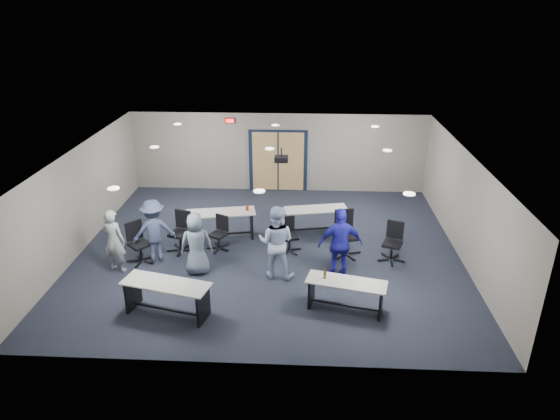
{
  "coord_description": "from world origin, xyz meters",
  "views": [
    {
      "loc": [
        0.9,
        -11.84,
        6.33
      ],
      "look_at": [
        0.31,
        -0.3,
        1.31
      ],
      "focal_mm": 32.0,
      "sensor_mm": 36.0,
      "label": 1
    }
  ],
  "objects_px": {
    "table_back_left": "(221,220)",
    "person_plaid": "(196,244)",
    "chair_back_c": "(289,235)",
    "person_navy": "(340,244)",
    "chair_back_b": "(218,233)",
    "person_gray": "(114,241)",
    "table_front_left": "(167,293)",
    "chair_back_d": "(346,234)",
    "person_back": "(154,231)",
    "table_back_right": "(316,216)",
    "person_lightblue": "(276,242)",
    "table_front_right": "(346,290)",
    "chair_back_a": "(180,232)",
    "chair_loose_right": "(392,243)",
    "chair_loose_left": "(140,243)"
  },
  "relations": [
    {
      "from": "chair_loose_left",
      "to": "person_plaid",
      "type": "height_order",
      "value": "person_plaid"
    },
    {
      "from": "chair_back_b",
      "to": "person_back",
      "type": "distance_m",
      "value": 1.69
    },
    {
      "from": "chair_loose_left",
      "to": "person_lightblue",
      "type": "relative_size",
      "value": 0.58
    },
    {
      "from": "table_front_left",
      "to": "chair_back_a",
      "type": "bearing_deg",
      "value": 112.19
    },
    {
      "from": "table_front_right",
      "to": "person_gray",
      "type": "xyz_separation_m",
      "value": [
        -5.53,
        1.38,
        0.34
      ]
    },
    {
      "from": "chair_loose_right",
      "to": "table_front_right",
      "type": "bearing_deg",
      "value": -100.15
    },
    {
      "from": "table_front_left",
      "to": "person_plaid",
      "type": "xyz_separation_m",
      "value": [
        0.29,
        1.76,
        0.27
      ]
    },
    {
      "from": "chair_back_a",
      "to": "chair_back_b",
      "type": "relative_size",
      "value": 1.18
    },
    {
      "from": "table_front_right",
      "to": "table_back_right",
      "type": "relative_size",
      "value": 0.96
    },
    {
      "from": "table_back_left",
      "to": "table_back_right",
      "type": "distance_m",
      "value": 2.69
    },
    {
      "from": "person_gray",
      "to": "person_back",
      "type": "relative_size",
      "value": 0.99
    },
    {
      "from": "chair_loose_left",
      "to": "person_lightblue",
      "type": "height_order",
      "value": "person_lightblue"
    },
    {
      "from": "chair_back_d",
      "to": "person_lightblue",
      "type": "bearing_deg",
      "value": -161.37
    },
    {
      "from": "chair_back_c",
      "to": "chair_loose_right",
      "type": "bearing_deg",
      "value": -27.35
    },
    {
      "from": "table_back_left",
      "to": "chair_back_d",
      "type": "bearing_deg",
      "value": -25.15
    },
    {
      "from": "chair_loose_right",
      "to": "chair_back_b",
      "type": "bearing_deg",
      "value": -164.14
    },
    {
      "from": "table_back_right",
      "to": "person_lightblue",
      "type": "xyz_separation_m",
      "value": [
        -0.98,
        -2.49,
        0.42
      ]
    },
    {
      "from": "chair_back_c",
      "to": "chair_loose_left",
      "type": "bearing_deg",
      "value": 171.61
    },
    {
      "from": "table_back_left",
      "to": "person_navy",
      "type": "bearing_deg",
      "value": -42.96
    },
    {
      "from": "chair_back_d",
      "to": "person_plaid",
      "type": "distance_m",
      "value": 3.85
    },
    {
      "from": "table_front_right",
      "to": "chair_back_c",
      "type": "bearing_deg",
      "value": 130.26
    },
    {
      "from": "chair_back_c",
      "to": "table_back_left",
      "type": "bearing_deg",
      "value": 139.18
    },
    {
      "from": "table_back_left",
      "to": "chair_back_a",
      "type": "height_order",
      "value": "chair_back_a"
    },
    {
      "from": "person_gray",
      "to": "chair_back_a",
      "type": "bearing_deg",
      "value": -125.62
    },
    {
      "from": "table_back_right",
      "to": "chair_back_b",
      "type": "bearing_deg",
      "value": -166.39
    },
    {
      "from": "person_back",
      "to": "table_back_left",
      "type": "bearing_deg",
      "value": -158.98
    },
    {
      "from": "table_front_left",
      "to": "person_gray",
      "type": "xyz_separation_m",
      "value": [
        -1.73,
        1.75,
        0.3
      ]
    },
    {
      "from": "table_back_left",
      "to": "person_gray",
      "type": "distance_m",
      "value": 3.03
    },
    {
      "from": "chair_back_c",
      "to": "person_plaid",
      "type": "relative_size",
      "value": 0.6
    },
    {
      "from": "person_plaid",
      "to": "person_navy",
      "type": "distance_m",
      "value": 3.46
    },
    {
      "from": "table_front_right",
      "to": "chair_back_b",
      "type": "bearing_deg",
      "value": 154.29
    },
    {
      "from": "table_back_left",
      "to": "person_lightblue",
      "type": "distance_m",
      "value": 2.63
    },
    {
      "from": "table_back_left",
      "to": "person_gray",
      "type": "relative_size",
      "value": 1.22
    },
    {
      "from": "chair_back_c",
      "to": "person_gray",
      "type": "distance_m",
      "value": 4.41
    },
    {
      "from": "table_front_left",
      "to": "chair_back_d",
      "type": "height_order",
      "value": "chair_back_d"
    },
    {
      "from": "chair_back_b",
      "to": "person_navy",
      "type": "relative_size",
      "value": 0.52
    },
    {
      "from": "chair_loose_right",
      "to": "person_plaid",
      "type": "height_order",
      "value": "person_plaid"
    },
    {
      "from": "table_front_right",
      "to": "chair_back_c",
      "type": "xyz_separation_m",
      "value": [
        -1.3,
        2.59,
        -0.01
      ]
    },
    {
      "from": "person_plaid",
      "to": "person_navy",
      "type": "height_order",
      "value": "person_navy"
    },
    {
      "from": "chair_back_b",
      "to": "chair_loose_left",
      "type": "relative_size",
      "value": 0.87
    },
    {
      "from": "table_back_left",
      "to": "person_plaid",
      "type": "xyz_separation_m",
      "value": [
        -0.28,
        -1.95,
        0.25
      ]
    },
    {
      "from": "person_plaid",
      "to": "person_navy",
      "type": "bearing_deg",
      "value": 166.21
    },
    {
      "from": "table_front_right",
      "to": "table_back_left",
      "type": "distance_m",
      "value": 4.65
    },
    {
      "from": "chair_back_b",
      "to": "person_lightblue",
      "type": "xyz_separation_m",
      "value": [
        1.63,
        -1.29,
        0.45
      ]
    },
    {
      "from": "table_front_left",
      "to": "chair_loose_right",
      "type": "xyz_separation_m",
      "value": [
        5.13,
        2.61,
        -0.01
      ]
    },
    {
      "from": "person_plaid",
      "to": "table_front_right",
      "type": "bearing_deg",
      "value": 145.4
    },
    {
      "from": "chair_back_a",
      "to": "chair_back_d",
      "type": "bearing_deg",
      "value": 17.7
    },
    {
      "from": "chair_back_c",
      "to": "person_navy",
      "type": "bearing_deg",
      "value": -64.71
    },
    {
      "from": "table_front_right",
      "to": "person_navy",
      "type": "height_order",
      "value": "person_navy"
    },
    {
      "from": "table_back_left",
      "to": "chair_back_c",
      "type": "bearing_deg",
      "value": -31.99
    }
  ]
}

